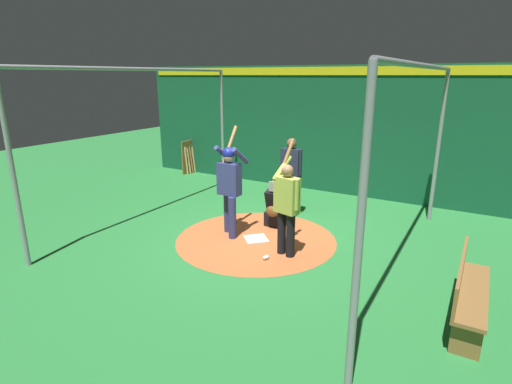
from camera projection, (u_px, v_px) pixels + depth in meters
ground_plane at (256, 239)px, 7.70m from camera, size 27.88×27.88×0.00m
dirt_circle at (256, 239)px, 7.70m from camera, size 3.07×3.07×0.01m
home_plate at (256, 239)px, 7.70m from camera, size 0.59×0.59×0.01m
batter at (230, 182)px, 7.64m from camera, size 0.68×0.49×2.10m
catcher at (276, 208)px, 8.29m from camera, size 0.58×0.40×0.99m
umpire at (291, 173)px, 8.78m from camera, size 0.22×0.49×1.74m
visitor at (287, 204)px, 6.79m from camera, size 0.61×0.51×2.00m
back_wall at (331, 130)px, 10.47m from camera, size 0.22×11.88×3.29m
cage_frame at (256, 123)px, 7.07m from camera, size 5.78×5.54×3.20m
bat_rack at (190, 158)px, 12.81m from camera, size 0.70×0.17×1.05m
bench at (468, 290)px, 5.02m from camera, size 1.70×0.36×0.85m
baseball_0 at (267, 257)px, 6.85m from camera, size 0.07×0.07×0.07m
baseball_1 at (265, 258)px, 6.82m from camera, size 0.07×0.07×0.07m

